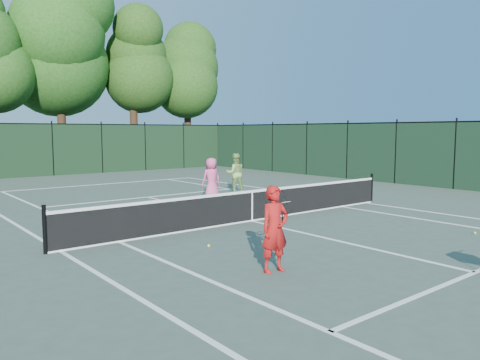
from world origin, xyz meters
TOP-DOWN VIEW (x-y plane):
  - ground at (0.00, 0.00)m, footprint 90.00×90.00m
  - sideline_doubles_left at (-5.49, 0.00)m, footprint 0.10×23.77m
  - sideline_doubles_right at (5.49, 0.00)m, footprint 0.10×23.77m
  - sideline_singles_left at (-4.12, 0.00)m, footprint 0.10×23.77m
  - sideline_singles_right at (4.12, 0.00)m, footprint 0.10×23.77m
  - baseline_far at (0.00, 11.88)m, footprint 10.97×0.10m
  - service_line_near at (0.00, -6.40)m, footprint 8.23×0.10m
  - service_line_far at (0.00, 6.40)m, footprint 8.23×0.10m
  - center_service_line at (0.00, 0.00)m, footprint 0.10×12.80m
  - tennis_net at (0.00, 0.00)m, footprint 11.69×0.09m
  - fence_far at (0.00, 18.00)m, footprint 24.00×0.05m
  - fence_right at (12.00, 0.00)m, footprint 0.05×36.00m
  - tree_3 at (2.00, 22.30)m, footprint 7.00×7.00m
  - tree_4 at (7.00, 21.60)m, footprint 6.20×6.20m
  - tree_5 at (12.00, 22.10)m, footprint 5.80×5.80m
  - coach at (-2.87, -4.01)m, footprint 0.95×0.58m
  - player_pink at (1.66, 4.34)m, footprint 0.81×0.55m
  - player_green at (3.52, 5.22)m, footprint 1.01×0.92m
  - loose_ball_near_cart at (3.28, -4.91)m, footprint 0.07×0.07m
  - loose_ball_midcourt at (-2.76, -1.73)m, footprint 0.07×0.07m

SIDE VIEW (x-z plane):
  - ground at x=0.00m, z-range 0.00..0.00m
  - sideline_doubles_left at x=-5.49m, z-range 0.00..0.01m
  - sideline_doubles_right at x=5.49m, z-range 0.00..0.01m
  - sideline_singles_left at x=-4.12m, z-range 0.00..0.01m
  - sideline_singles_right at x=4.12m, z-range 0.00..0.01m
  - baseline_far at x=0.00m, z-range 0.00..0.01m
  - service_line_near at x=0.00m, z-range 0.00..0.01m
  - service_line_far at x=0.00m, z-range 0.00..0.01m
  - center_service_line at x=0.00m, z-range 0.00..0.01m
  - loose_ball_near_cart at x=3.28m, z-range 0.00..0.07m
  - loose_ball_midcourt at x=-2.76m, z-range 0.00..0.07m
  - tennis_net at x=0.00m, z-range -0.05..1.01m
  - player_pink at x=1.66m, z-range 0.00..1.60m
  - coach at x=-2.87m, z-range 0.00..1.62m
  - player_green at x=3.52m, z-range 0.00..1.68m
  - fence_far at x=0.00m, z-range 0.00..3.00m
  - fence_right at x=12.00m, z-range 0.00..3.00m
  - tree_5 at x=12.00m, z-range 1.59..13.82m
  - tree_4 at x=7.00m, z-range 1.66..14.63m
  - tree_3 at x=2.00m, z-range 1.78..16.23m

